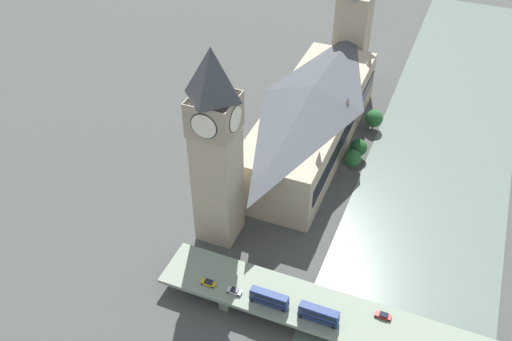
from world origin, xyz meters
name	(u,v)px	position (x,y,z in m)	size (l,w,h in m)	color
ground_plane	(346,168)	(0.00, 0.00, 0.00)	(600.00, 600.00, 0.00)	#424442
river_water	(432,189)	(-32.60, 0.00, 0.15)	(53.19, 360.00, 0.30)	slate
parliament_hall	(312,118)	(17.25, -8.00, 14.12)	(28.96, 93.01, 28.44)	tan
clock_tower	(216,144)	(30.36, 48.74, 36.81)	(13.70, 13.70, 68.66)	tan
victoria_tower	(352,32)	(17.31, -65.61, 24.31)	(14.22, 14.22, 52.62)	tan
road_bridge	(395,336)	(-32.60, 71.11, 4.83)	(138.39, 16.25, 5.96)	#5D6A59
double_decker_bus_mid	(319,314)	(-11.74, 74.87, 8.69)	(11.41, 2.65, 4.93)	navy
double_decker_bus_rear	(269,298)	(2.81, 74.87, 8.57)	(11.36, 2.51, 4.70)	navy
car_northbound_mid	(383,316)	(-28.21, 67.16, 6.64)	(4.57, 1.87, 1.34)	maroon
car_southbound_mid	(234,291)	(13.51, 74.95, 6.70)	(4.32, 1.89, 1.46)	silver
car_southbound_tail	(208,283)	(21.80, 75.05, 6.71)	(4.48, 1.78, 1.51)	gold
tree_embankment_near	(374,118)	(-3.44, -29.54, 5.48)	(7.29, 7.29, 9.13)	brown
tree_embankment_mid	(353,158)	(-1.94, -0.70, 5.12)	(6.56, 6.56, 8.42)	brown
tree_embankment_far	(358,148)	(-2.34, -8.13, 5.04)	(6.75, 6.75, 8.43)	brown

